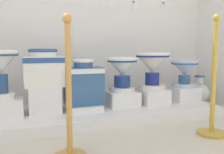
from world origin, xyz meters
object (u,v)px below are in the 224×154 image
object	(u,v)px
antique_toilet_slender_white	(43,67)
plinth_block_squat_floral	(152,96)
plinth_block_broad_patterned	(84,107)
plinth_block_central_ornate	(122,98)
info_placard_fifth	(135,6)
stanchion_post_near_left	(69,113)
decorative_vase_corner	(199,92)
antique_toilet_leftmost	(185,70)
info_placard_sixth	(166,6)
antique_toilet_broad_patterned	(83,82)
stanchion_post_near_right	(213,99)
info_placard_fourth	(111,1)
plinth_block_pale_glazed	(3,108)
antique_toilet_central_ornate	(122,70)
antique_toilet_pale_glazed	(0,65)
plinth_block_leftmost	(184,94)
antique_toilet_squat_floral	(152,65)
plinth_block_slender_white	(44,99)

from	to	relation	value
antique_toilet_slender_white	plinth_block_squat_floral	bearing A→B (deg)	-1.58
plinth_block_broad_patterned	plinth_block_central_ornate	world-z (taller)	plinth_block_central_ornate
plinth_block_broad_patterned	info_placard_fifth	bearing A→B (deg)	31.64
plinth_block_squat_floral	stanchion_post_near_left	size ratio (longest dim) A/B	0.38
plinth_block_squat_floral	stanchion_post_near_left	distance (m)	1.47
decorative_vase_corner	antique_toilet_leftmost	bearing A→B (deg)	-161.50
plinth_block_squat_floral	info_placard_sixth	xyz separation A→B (m)	(0.47, 0.48, 1.16)
antique_toilet_broad_patterned	stanchion_post_near_left	xyz separation A→B (m)	(-0.31, -0.88, -0.09)
plinth_block_squat_floral	stanchion_post_near_right	xyz separation A→B (m)	(0.11, -0.87, 0.13)
plinth_block_central_ornate	info_placard_sixth	xyz separation A→B (m)	(0.85, 0.47, 1.17)
info_placard_fourth	info_placard_sixth	size ratio (longest dim) A/B	1.15
info_placard_fifth	info_placard_sixth	world-z (taller)	info_placard_sixth
stanchion_post_near_left	decorative_vase_corner	bearing A→B (deg)	27.94
plinth_block_pale_glazed	plinth_block_squat_floral	xyz separation A→B (m)	(1.63, 0.07, -0.00)
antique_toilet_broad_patterned	decorative_vase_corner	xyz separation A→B (m)	(1.62, 0.14, -0.23)
antique_toilet_central_ornate	stanchion_post_near_left	distance (m)	1.22
plinth_block_central_ornate	antique_toilet_central_ornate	xyz separation A→B (m)	(-0.00, 0.00, 0.33)
antique_toilet_pale_glazed	stanchion_post_near_right	bearing A→B (deg)	-24.92
plinth_block_squat_floral	decorative_vase_corner	size ratio (longest dim) A/B	0.93
plinth_block_pale_glazed	plinth_block_central_ornate	world-z (taller)	plinth_block_pale_glazed
plinth_block_leftmost	plinth_block_squat_floral	bearing A→B (deg)	179.64
antique_toilet_pale_glazed	antique_toilet_squat_floral	size ratio (longest dim) A/B	1.06
antique_toilet_central_ornate	stanchion_post_near_left	xyz separation A→B (m)	(-0.76, -0.93, -0.20)
info_placard_sixth	stanchion_post_near_right	distance (m)	1.74
antique_toilet_central_ornate	info_placard_fifth	world-z (taller)	info_placard_fifth
plinth_block_central_ornate	decorative_vase_corner	size ratio (longest dim) A/B	0.86
plinth_block_broad_patterned	info_placard_sixth	distance (m)	1.86
plinth_block_pale_glazed	info_placard_fourth	size ratio (longest dim) A/B	2.39
antique_toilet_pale_glazed	decorative_vase_corner	bearing A→B (deg)	4.17
antique_toilet_broad_patterned	antique_toilet_leftmost	distance (m)	1.30
plinth_block_leftmost	antique_toilet_central_ornate	bearing A→B (deg)	178.92
antique_toilet_broad_patterned	info_placard_fourth	distance (m)	1.19
antique_toilet_leftmost	info_placard_fourth	world-z (taller)	info_placard_fourth
plinth_block_broad_patterned	info_placard_fifth	size ratio (longest dim) A/B	2.32
antique_toilet_broad_patterned	antique_toilet_squat_floral	xyz separation A→B (m)	(0.84, 0.03, 0.16)
antique_toilet_pale_glazed	antique_toilet_slender_white	xyz separation A→B (m)	(0.39, 0.10, -0.03)
info_placard_sixth	stanchion_post_near_right	size ratio (longest dim) A/B	0.13
antique_toilet_broad_patterned	stanchion_post_near_left	size ratio (longest dim) A/B	0.49
stanchion_post_near_right	antique_toilet_broad_patterned	bearing A→B (deg)	138.34
antique_toilet_slender_white	plinth_block_leftmost	world-z (taller)	antique_toilet_slender_white
antique_toilet_slender_white	info_placard_fifth	size ratio (longest dim) A/B	2.51
plinth_block_pale_glazed	plinth_block_central_ornate	xyz separation A→B (m)	(1.25, 0.08, -0.01)
antique_toilet_broad_patterned	plinth_block_central_ornate	size ratio (longest dim) A/B	1.40
plinth_block_squat_floral	antique_toilet_leftmost	xyz separation A→B (m)	(0.46, -0.00, 0.30)
plinth_block_pale_glazed	antique_toilet_leftmost	world-z (taller)	antique_toilet_leftmost
antique_toilet_slender_white	antique_toilet_squat_floral	xyz separation A→B (m)	(1.24, -0.03, -0.00)
plinth_block_slender_white	info_placard_fifth	size ratio (longest dim) A/B	2.18
plinth_block_squat_floral	info_placard_fourth	distance (m)	1.31
info_placard_fifth	stanchion_post_near_left	size ratio (longest dim) A/B	0.16
antique_toilet_leftmost	info_placard_sixth	bearing A→B (deg)	88.30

